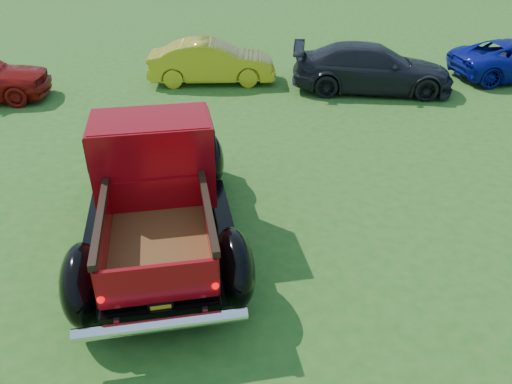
# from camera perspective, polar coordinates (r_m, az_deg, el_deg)

# --- Properties ---
(ground) EXTENTS (120.00, 120.00, 0.00)m
(ground) POSITION_cam_1_polar(r_m,az_deg,el_deg) (8.66, 2.35, -6.25)
(ground) COLOR #285F1B
(ground) RESTS_ON ground
(pickup_truck) EXTENTS (3.32, 5.85, 2.08)m
(pickup_truck) POSITION_cam_1_polar(r_m,az_deg,el_deg) (8.92, -11.36, 1.78)
(pickup_truck) COLOR black
(pickup_truck) RESTS_ON ground
(show_car_yellow) EXTENTS (4.08, 1.47, 1.34)m
(show_car_yellow) POSITION_cam_1_polar(r_m,az_deg,el_deg) (16.78, -5.06, 14.59)
(show_car_yellow) COLOR gold
(show_car_yellow) RESTS_ON ground
(show_car_grey) EXTENTS (5.13, 2.63, 1.42)m
(show_car_grey) POSITION_cam_1_polar(r_m,az_deg,el_deg) (16.29, 13.13, 13.62)
(show_car_grey) COLOR black
(show_car_grey) RESTS_ON ground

